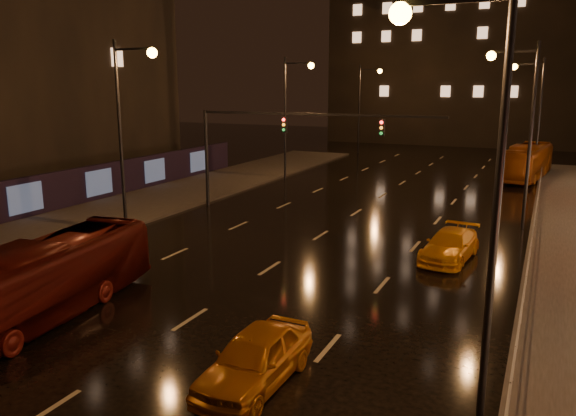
{
  "coord_description": "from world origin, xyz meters",
  "views": [
    {
      "loc": [
        10.49,
        -10.71,
        7.77
      ],
      "look_at": [
        0.39,
        11.07,
        2.5
      ],
      "focal_mm": 35.0,
      "sensor_mm": 36.0,
      "label": 1
    }
  ],
  "objects_px": {
    "bus_red": "(42,281)",
    "taxi_far": "(450,245)",
    "bus_curb": "(527,162)",
    "taxi_near": "(255,358)"
  },
  "relations": [
    {
      "from": "bus_red",
      "to": "taxi_far",
      "type": "height_order",
      "value": "bus_red"
    },
    {
      "from": "taxi_near",
      "to": "taxi_far",
      "type": "height_order",
      "value": "taxi_near"
    },
    {
      "from": "bus_red",
      "to": "taxi_far",
      "type": "distance_m",
      "value": 16.94
    },
    {
      "from": "bus_red",
      "to": "bus_curb",
      "type": "relative_size",
      "value": 0.92
    },
    {
      "from": "bus_curb",
      "to": "taxi_near",
      "type": "bearing_deg",
      "value": -89.38
    },
    {
      "from": "bus_curb",
      "to": "taxi_near",
      "type": "relative_size",
      "value": 2.4
    },
    {
      "from": "bus_red",
      "to": "taxi_far",
      "type": "bearing_deg",
      "value": 41.01
    },
    {
      "from": "bus_curb",
      "to": "taxi_far",
      "type": "relative_size",
      "value": 2.26
    },
    {
      "from": "bus_red",
      "to": "bus_curb",
      "type": "xyz_separation_m",
      "value": [
        13.5,
        38.32,
        0.11
      ]
    },
    {
      "from": "bus_red",
      "to": "bus_curb",
      "type": "bearing_deg",
      "value": 63.76
    }
  ]
}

